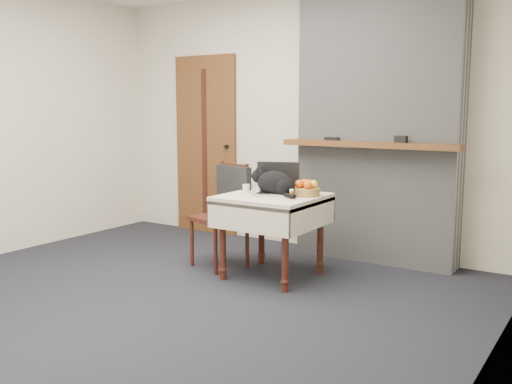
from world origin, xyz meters
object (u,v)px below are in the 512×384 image
side_table (272,208)px  chair (227,200)px  laptop (277,186)px  cat (275,184)px  door (206,145)px  pill_bottle (292,194)px  fruit_basket (306,189)px  cream_jar (246,189)px

side_table → chair: 0.54m
laptop → cat: size_ratio=0.94×
door → laptop: (1.58, -1.06, -0.23)m
door → pill_bottle: (1.80, -1.19, -0.26)m
cat → pill_bottle: 0.21m
side_table → fruit_basket: size_ratio=3.35×
side_table → cream_jar: cream_jar is taller
cream_jar → chair: bearing=159.5°
side_table → pill_bottle: size_ratio=10.37×
side_table → pill_bottle: bearing=-18.5°
side_table → laptop: bearing=84.9°
cat → chair: size_ratio=0.51×
side_table → cream_jar: bearing=-176.8°
cream_jar → fruit_basket: size_ratio=0.31×
side_table → fruit_basket: (0.25, 0.12, 0.17)m
door → fruit_basket: size_ratio=8.58×
laptop → pill_bottle: size_ratio=6.01×
pill_bottle → door: bearing=146.5°
laptop → cat: 0.08m
side_table → chair: bearing=170.5°
laptop → chair: bearing=154.6°
pill_bottle → cat: bearing=161.2°
chair → door: bearing=151.3°
pill_bottle → chair: (-0.76, 0.16, -0.14)m
side_table → cat: bearing=-16.5°
cat → chair: same height
door → laptop: size_ratio=4.42×
side_table → pill_bottle: (0.23, -0.08, 0.15)m
cat → chair: 0.61m
door → cat: door is taller
laptop → pill_bottle: (0.22, -0.14, -0.03)m
cat → door: bearing=145.3°
door → pill_bottle: door is taller
cat → chair: (-0.56, 0.10, -0.20)m
fruit_basket → chair: (-0.78, -0.03, -0.16)m
pill_bottle → fruit_basket: (0.03, 0.20, 0.01)m
side_table → cream_jar: (-0.25, -0.01, 0.15)m
door → cat: 1.97m
cat → laptop: bearing=111.8°
cat → fruit_basket: cat is taller
cream_jar → fruit_basket: bearing=15.0°
door → cream_jar: bearing=-40.6°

